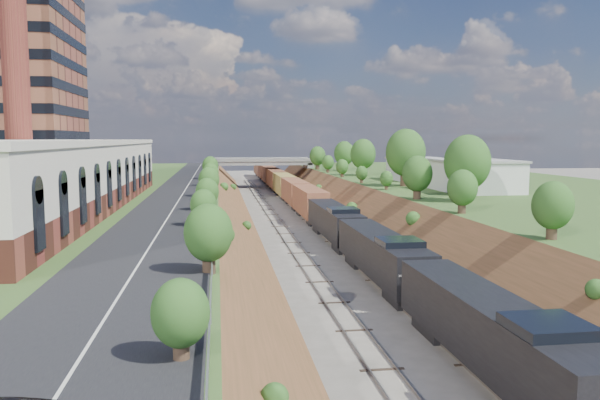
% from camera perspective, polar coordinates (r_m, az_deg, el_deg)
% --- Properties ---
extents(platform_left, '(44.00, 180.00, 5.00)m').
position_cam_1_polar(platform_left, '(86.30, -22.73, -0.87)').
color(platform_left, '#3D5C25').
rests_on(platform_left, ground).
extents(platform_right, '(44.00, 180.00, 5.00)m').
position_cam_1_polar(platform_right, '(94.36, 19.83, -0.21)').
color(platform_right, '#3D5C25').
rests_on(platform_right, ground).
extents(embankment_left, '(10.00, 180.00, 10.00)m').
position_cam_1_polar(embankment_left, '(83.79, -7.94, -2.38)').
color(embankment_left, brown).
rests_on(embankment_left, ground).
extents(embankment_right, '(10.00, 180.00, 10.00)m').
position_cam_1_polar(embankment_right, '(86.64, 6.78, -2.09)').
color(embankment_right, brown).
rests_on(embankment_right, ground).
extents(rail_left_track, '(1.58, 180.00, 0.18)m').
position_cam_1_polar(rail_left_track, '(84.20, -2.21, -2.22)').
color(rail_left_track, gray).
rests_on(rail_left_track, ground).
extents(rail_right_track, '(1.58, 180.00, 0.18)m').
position_cam_1_polar(rail_right_track, '(84.88, 1.29, -2.15)').
color(rail_right_track, gray).
rests_on(rail_right_track, ground).
extents(road, '(8.00, 180.00, 0.10)m').
position_cam_1_polar(road, '(83.33, -11.09, 1.02)').
color(road, black).
rests_on(road, platform_left).
extents(guardrail, '(0.10, 171.00, 0.70)m').
position_cam_1_polar(guardrail, '(82.97, -8.27, 1.39)').
color(guardrail, '#99999E').
rests_on(guardrail, platform_left).
extents(commercial_building, '(14.30, 62.30, 7.00)m').
position_cam_1_polar(commercial_building, '(63.33, -23.58, 2.22)').
color(commercial_building, brown).
rests_on(commercial_building, platform_left).
extents(smokestack, '(3.20, 3.20, 40.00)m').
position_cam_1_polar(smokestack, '(83.76, -26.13, 14.24)').
color(smokestack, brown).
rests_on(smokestack, platform_left).
extents(overpass, '(24.50, 8.30, 7.40)m').
position_cam_1_polar(overpass, '(145.50, -3.69, 3.15)').
color(overpass, gray).
rests_on(overpass, ground).
extents(white_building_near, '(9.00, 12.00, 4.00)m').
position_cam_1_polar(white_building_near, '(82.64, 16.69, 2.19)').
color(white_building_near, silver).
rests_on(white_building_near, platform_right).
extents(white_building_far, '(8.00, 10.00, 3.60)m').
position_cam_1_polar(white_building_far, '(102.84, 11.31, 2.92)').
color(white_building_far, silver).
rests_on(white_building_far, platform_right).
extents(tree_right_large, '(5.25, 5.25, 7.61)m').
position_cam_1_polar(tree_right_large, '(68.92, 16.00, 3.49)').
color(tree_right_large, '#473323').
rests_on(tree_right_large, platform_right).
extents(tree_left_crest, '(2.45, 2.45, 3.55)m').
position_cam_1_polar(tree_left_crest, '(43.21, -9.00, -0.83)').
color(tree_left_crest, '#473323').
rests_on(tree_left_crest, platform_left).
extents(freight_train, '(3.20, 179.63, 4.74)m').
position_cam_1_polar(freight_train, '(111.58, -0.99, 1.16)').
color(freight_train, black).
rests_on(freight_train, ground).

